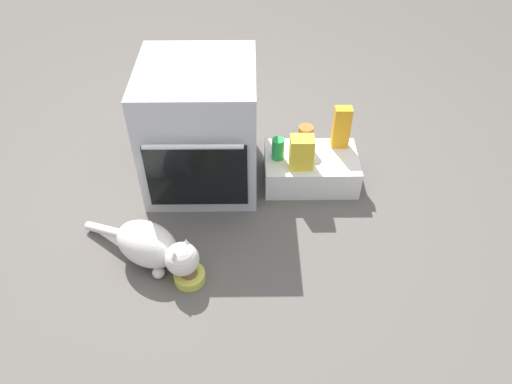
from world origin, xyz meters
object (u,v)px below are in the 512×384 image
at_px(snack_bag, 302,152).
at_px(soda_can, 278,149).
at_px(sauce_jar, 305,138).
at_px(pantry_cabinet, 311,169).
at_px(food_bowl, 190,276).
at_px(oven, 200,127).
at_px(cat, 154,247).
at_px(juice_carton, 341,127).

distance_m(snack_bag, soda_can, 0.14).
bearing_deg(snack_bag, sauce_jar, 77.23).
xyz_separation_m(snack_bag, sauce_jar, (0.03, 0.15, -0.02)).
relative_size(pantry_cabinet, food_bowl, 3.53).
bearing_deg(oven, cat, -106.09).
height_order(cat, sauce_jar, sauce_jar).
bearing_deg(soda_can, juice_carton, 17.18).
relative_size(food_bowl, cat, 0.24).
xyz_separation_m(food_bowl, snack_bag, (0.54, 0.60, 0.23)).
height_order(pantry_cabinet, juice_carton, juice_carton).
xyz_separation_m(cat, sauce_jar, (0.74, 0.66, 0.12)).
xyz_separation_m(food_bowl, soda_can, (0.42, 0.67, 0.20)).
xyz_separation_m(pantry_cabinet, cat, (-0.77, -0.58, 0.03)).
relative_size(pantry_cabinet, sauce_jar, 3.57).
bearing_deg(oven, pantry_cabinet, -4.40).
relative_size(soda_can, juice_carton, 0.50).
height_order(pantry_cabinet, food_bowl, pantry_cabinet).
height_order(soda_can, juice_carton, juice_carton).
distance_m(snack_bag, juice_carton, 0.29).
distance_m(oven, cat, 0.69).
distance_m(soda_can, sauce_jar, 0.17).
height_order(oven, juice_carton, oven).
bearing_deg(oven, soda_can, -7.32).
bearing_deg(pantry_cabinet, snack_bag, -130.98).
bearing_deg(cat, soda_can, 75.07).
bearing_deg(soda_can, food_bowl, -122.17).
distance_m(pantry_cabinet, snack_bag, 0.20).
relative_size(oven, soda_can, 5.54).
bearing_deg(food_bowl, cat, 149.45).
bearing_deg(food_bowl, sauce_jar, 52.73).
relative_size(pantry_cabinet, soda_can, 4.17).
relative_size(oven, food_bowl, 4.69).
distance_m(soda_can, juice_carton, 0.36).
relative_size(pantry_cabinet, snack_bag, 2.78).
height_order(oven, snack_bag, oven).
bearing_deg(sauce_jar, snack_bag, -102.77).
xyz_separation_m(snack_bag, juice_carton, (0.23, 0.18, 0.03)).
bearing_deg(oven, snack_bag, -13.25).
xyz_separation_m(soda_can, sauce_jar, (0.15, 0.08, 0.01)).
bearing_deg(pantry_cabinet, oven, 175.60).
bearing_deg(snack_bag, soda_can, 148.74).
relative_size(cat, snack_bag, 3.35).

